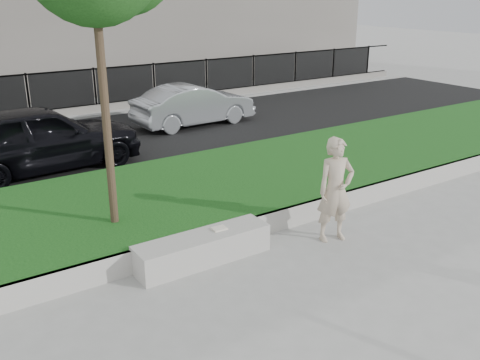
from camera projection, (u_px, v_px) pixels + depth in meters
ground at (267, 270)px, 8.27m from camera, size 90.00×90.00×0.00m
grass_bank at (177, 199)px, 10.55m from camera, size 34.00×4.00×0.40m
grass_kerb at (231, 234)px, 9.02m from camera, size 34.00×0.08×0.40m
street at (86, 144)px, 14.91m from camera, size 34.00×7.00×0.04m
far_pavement at (42, 113)px, 18.41m from camera, size 34.00×3.00×0.12m
iron_fence at (49, 104)px, 17.47m from camera, size 32.00×0.30×1.50m
stone_bench at (203, 248)px, 8.46m from camera, size 2.24×0.56×0.46m
man at (335, 190)px, 9.00m from camera, size 0.75×0.58×1.82m
book at (219, 228)px, 8.59m from camera, size 0.24×0.18×0.03m
car_dark at (39, 138)px, 12.43m from camera, size 4.78×2.18×1.59m
car_silver at (194, 105)px, 16.74m from camera, size 3.94×1.54×1.28m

